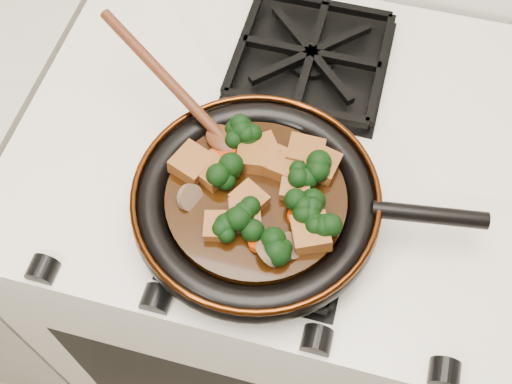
# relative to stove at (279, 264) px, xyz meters

# --- Properties ---
(stove) EXTENTS (0.76, 0.60, 0.90)m
(stove) POSITION_rel_stove_xyz_m (0.00, 0.00, 0.00)
(stove) COLOR silver
(stove) RESTS_ON ground
(burner_grate_front) EXTENTS (0.23, 0.23, 0.03)m
(burner_grate_front) POSITION_rel_stove_xyz_m (0.00, -0.14, 0.46)
(burner_grate_front) COLOR black
(burner_grate_front) RESTS_ON stove
(burner_grate_back) EXTENTS (0.23, 0.23, 0.03)m
(burner_grate_back) POSITION_rel_stove_xyz_m (0.00, 0.14, 0.46)
(burner_grate_back) COLOR black
(burner_grate_back) RESTS_ON stove
(skillet) EXTENTS (0.44, 0.31, 0.05)m
(skillet) POSITION_rel_stove_xyz_m (-0.01, -0.14, 0.49)
(skillet) COLOR black
(skillet) RESTS_ON burner_grate_front
(braising_sauce) EXTENTS (0.23, 0.23, 0.02)m
(braising_sauce) POSITION_rel_stove_xyz_m (-0.01, -0.14, 0.50)
(braising_sauce) COLOR black
(braising_sauce) RESTS_ON skillet
(tofu_cube_0) EXTENTS (0.06, 0.06, 0.03)m
(tofu_cube_0) POSITION_rel_stove_xyz_m (0.07, -0.18, 0.52)
(tofu_cube_0) COLOR brown
(tofu_cube_0) RESTS_ON braising_sauce
(tofu_cube_1) EXTENTS (0.05, 0.05, 0.02)m
(tofu_cube_1) POSITION_rel_stove_xyz_m (-0.07, -0.12, 0.52)
(tofu_cube_1) COLOR brown
(tofu_cube_1) RESTS_ON braising_sauce
(tofu_cube_2) EXTENTS (0.05, 0.05, 0.03)m
(tofu_cube_2) POSITION_rel_stove_xyz_m (0.01, -0.09, 0.52)
(tofu_cube_2) COLOR brown
(tofu_cube_2) RESTS_ON braising_sauce
(tofu_cube_3) EXTENTS (0.05, 0.05, 0.03)m
(tofu_cube_3) POSITION_rel_stove_xyz_m (0.03, -0.07, 0.52)
(tofu_cube_3) COLOR brown
(tofu_cube_3) RESTS_ON braising_sauce
(tofu_cube_4) EXTENTS (0.04, 0.04, 0.02)m
(tofu_cube_4) POSITION_rel_stove_xyz_m (-0.04, -0.19, 0.52)
(tofu_cube_4) COLOR brown
(tofu_cube_4) RESTS_ON braising_sauce
(tofu_cube_5) EXTENTS (0.05, 0.05, 0.02)m
(tofu_cube_5) POSITION_rel_stove_xyz_m (-0.02, -0.15, 0.52)
(tofu_cube_5) COLOR brown
(tofu_cube_5) RESTS_ON braising_sauce
(tofu_cube_6) EXTENTS (0.05, 0.05, 0.03)m
(tofu_cube_6) POSITION_rel_stove_xyz_m (-0.03, -0.09, 0.52)
(tofu_cube_6) COLOR brown
(tofu_cube_6) RESTS_ON braising_sauce
(tofu_cube_7) EXTENTS (0.04, 0.04, 0.03)m
(tofu_cube_7) POSITION_rel_stove_xyz_m (0.03, -0.12, 0.52)
(tofu_cube_7) COLOR brown
(tofu_cube_7) RESTS_ON braising_sauce
(tofu_cube_8) EXTENTS (0.05, 0.05, 0.03)m
(tofu_cube_8) POSITION_rel_stove_xyz_m (-0.02, -0.17, 0.52)
(tofu_cube_8) COLOR brown
(tofu_cube_8) RESTS_ON braising_sauce
(tofu_cube_9) EXTENTS (0.05, 0.05, 0.03)m
(tofu_cube_9) POSITION_rel_stove_xyz_m (0.06, -0.08, 0.52)
(tofu_cube_9) COLOR brown
(tofu_cube_9) RESTS_ON braising_sauce
(tofu_cube_10) EXTENTS (0.06, 0.06, 0.03)m
(tofu_cube_10) POSITION_rel_stove_xyz_m (-0.10, -0.12, 0.52)
(tofu_cube_10) COLOR brown
(tofu_cube_10) RESTS_ON braising_sauce
(tofu_cube_11) EXTENTS (0.05, 0.05, 0.03)m
(tofu_cube_11) POSITION_rel_stove_xyz_m (-0.02, -0.07, 0.52)
(tofu_cube_11) COLOR brown
(tofu_cube_11) RESTS_ON braising_sauce
(broccoli_floret_0) EXTENTS (0.07, 0.07, 0.07)m
(broccoli_floret_0) POSITION_rel_stove_xyz_m (-0.05, -0.06, 0.52)
(broccoli_floret_0) COLOR black
(broccoli_floret_0) RESTS_ON braising_sauce
(broccoli_floret_1) EXTENTS (0.08, 0.09, 0.07)m
(broccoli_floret_1) POSITION_rel_stove_xyz_m (-0.01, -0.18, 0.52)
(broccoli_floret_1) COLOR black
(broccoli_floret_1) RESTS_ON braising_sauce
(broccoli_floret_2) EXTENTS (0.07, 0.08, 0.07)m
(broccoli_floret_2) POSITION_rel_stove_xyz_m (-0.04, -0.20, 0.52)
(broccoli_floret_2) COLOR black
(broccoli_floret_2) RESTS_ON braising_sauce
(broccoli_floret_3) EXTENTS (0.08, 0.08, 0.07)m
(broccoli_floret_3) POSITION_rel_stove_xyz_m (0.07, -0.16, 0.52)
(broccoli_floret_3) COLOR black
(broccoli_floret_3) RESTS_ON braising_sauce
(broccoli_floret_4) EXTENTS (0.08, 0.08, 0.06)m
(broccoli_floret_4) POSITION_rel_stove_xyz_m (0.04, -0.10, 0.52)
(broccoli_floret_4) COLOR black
(broccoli_floret_4) RESTS_ON braising_sauce
(broccoli_floret_5) EXTENTS (0.08, 0.08, 0.07)m
(broccoli_floret_5) POSITION_rel_stove_xyz_m (-0.05, -0.12, 0.52)
(broccoli_floret_5) COLOR black
(broccoli_floret_5) RESTS_ON braising_sauce
(broccoli_floret_6) EXTENTS (0.08, 0.09, 0.07)m
(broccoli_floret_6) POSITION_rel_stove_xyz_m (0.05, -0.15, 0.52)
(broccoli_floret_6) COLOR black
(broccoli_floret_6) RESTS_ON braising_sauce
(broccoli_floret_7) EXTENTS (0.08, 0.07, 0.06)m
(broccoli_floret_7) POSITION_rel_stove_xyz_m (-0.04, -0.06, 0.52)
(broccoli_floret_7) COLOR black
(broccoli_floret_7) RESTS_ON braising_sauce
(broccoli_floret_8) EXTENTS (0.07, 0.07, 0.07)m
(broccoli_floret_8) POSITION_rel_stove_xyz_m (0.04, -0.20, 0.52)
(broccoli_floret_8) COLOR black
(broccoli_floret_8) RESTS_ON braising_sauce
(carrot_coin_0) EXTENTS (0.03, 0.03, 0.02)m
(carrot_coin_0) POSITION_rel_stove_xyz_m (0.01, -0.20, 0.51)
(carrot_coin_0) COLOR #B42D05
(carrot_coin_0) RESTS_ON braising_sauce
(carrot_coin_1) EXTENTS (0.03, 0.03, 0.02)m
(carrot_coin_1) POSITION_rel_stove_xyz_m (0.05, -0.15, 0.51)
(carrot_coin_1) COLOR #B42D05
(carrot_coin_1) RESTS_ON braising_sauce
(carrot_coin_2) EXTENTS (0.03, 0.03, 0.01)m
(carrot_coin_2) POSITION_rel_stove_xyz_m (-0.02, -0.16, 0.51)
(carrot_coin_2) COLOR #B42D05
(carrot_coin_2) RESTS_ON braising_sauce
(carrot_coin_3) EXTENTS (0.03, 0.03, 0.02)m
(carrot_coin_3) POSITION_rel_stove_xyz_m (-0.00, -0.09, 0.51)
(carrot_coin_3) COLOR #B42D05
(carrot_coin_3) RESTS_ON braising_sauce
(carrot_coin_4) EXTENTS (0.03, 0.03, 0.02)m
(carrot_coin_4) POSITION_rel_stove_xyz_m (-0.07, -0.09, 0.51)
(carrot_coin_4) COLOR #B42D05
(carrot_coin_4) RESTS_ON braising_sauce
(mushroom_slice_0) EXTENTS (0.05, 0.05, 0.03)m
(mushroom_slice_0) POSITION_rel_stove_xyz_m (0.02, -0.21, 0.52)
(mushroom_slice_0) COLOR brown
(mushroom_slice_0) RESTS_ON braising_sauce
(mushroom_slice_1) EXTENTS (0.04, 0.04, 0.03)m
(mushroom_slice_1) POSITION_rel_stove_xyz_m (0.04, -0.20, 0.52)
(mushroom_slice_1) COLOR brown
(mushroom_slice_1) RESTS_ON braising_sauce
(mushroom_slice_2) EXTENTS (0.04, 0.04, 0.03)m
(mushroom_slice_2) POSITION_rel_stove_xyz_m (-0.09, -0.16, 0.52)
(mushroom_slice_2) COLOR brown
(mushroom_slice_2) RESTS_ON braising_sauce
(wooden_spoon) EXTENTS (0.14, 0.10, 0.24)m
(wooden_spoon) POSITION_rel_stove_xyz_m (-0.13, -0.04, 0.53)
(wooden_spoon) COLOR #4F2310
(wooden_spoon) RESTS_ON braising_sauce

